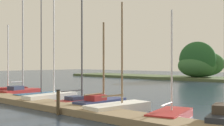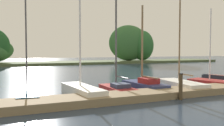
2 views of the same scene
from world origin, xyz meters
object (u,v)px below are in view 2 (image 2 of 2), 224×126
sailboat_4 (117,86)px  sailboat_7 (211,82)px  sailboat_2 (27,92)px  sailboat_3 (81,90)px  mooring_piling_1 (181,86)px  sailboat_5 (143,84)px  sailboat_6 (180,84)px

sailboat_4 → sailboat_7: (6.81, -0.33, -0.14)m
sailboat_7 → sailboat_2: bearing=74.2°
sailboat_3 → mooring_piling_1: sailboat_3 is taller
sailboat_2 → sailboat_7: (11.63, -0.59, -0.08)m
sailboat_5 → sailboat_4: bearing=91.3°
sailboat_5 → sailboat_6: bearing=-111.3°
sailboat_5 → sailboat_7: sailboat_7 is taller
sailboat_4 → sailboat_5: 1.82m
sailboat_7 → mooring_piling_1: sailboat_7 is taller
sailboat_2 → sailboat_6: sailboat_2 is taller
mooring_piling_1 → sailboat_4: bearing=121.0°
sailboat_4 → mooring_piling_1: size_ratio=5.95×
sailboat_4 → sailboat_2: bearing=88.3°
sailboat_3 → mooring_piling_1: bearing=-125.9°
sailboat_4 → sailboat_7: 6.82m
sailboat_3 → sailboat_6: 6.22m
sailboat_2 → sailboat_4: sailboat_2 is taller
sailboat_2 → sailboat_6: (8.77, -0.90, -0.02)m
sailboat_4 → sailboat_6: sailboat_4 is taller
sailboat_2 → sailboat_6: 8.82m
sailboat_7 → mooring_piling_1: (-4.92, -2.81, 0.39)m
sailboat_4 → sailboat_6: (3.95, -0.65, -0.08)m
sailboat_7 → mooring_piling_1: 5.68m
sailboat_2 → mooring_piling_1: 7.53m
sailboat_7 → sailboat_5: bearing=72.2°
sailboat_2 → sailboat_7: 11.65m
sailboat_2 → sailboat_7: size_ratio=1.62×
sailboat_7 → sailboat_6: bearing=83.4°
sailboat_5 → mooring_piling_1: bearing=179.4°
sailboat_6 → mooring_piling_1: bearing=147.2°
sailboat_6 → mooring_piling_1: sailboat_6 is taller
sailboat_2 → sailboat_5: size_ratio=1.65×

